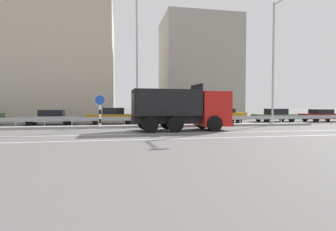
{
  "coord_description": "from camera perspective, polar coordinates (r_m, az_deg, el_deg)",
  "views": [
    {
      "loc": [
        -0.48,
        -17.91,
        1.69
      ],
      "look_at": [
        3.14,
        1.11,
        0.98
      ],
      "focal_mm": 28.0,
      "sensor_mm": 36.0,
      "label": 1
    }
  ],
  "objects": [
    {
      "name": "street_lamp_3",
      "position": [
        24.65,
        22.2,
        11.54
      ],
      "size": [
        0.71,
        2.62,
        10.5
      ],
      "color": "#ADADB2",
      "rests_on": "ground_plane"
    },
    {
      "name": "street_lamp_2",
      "position": [
        20.77,
        -6.7,
        13.88
      ],
      "size": [
        0.7,
        2.64,
        10.77
      ],
      "color": "#ADADB2",
      "rests_on": "ground_plane"
    },
    {
      "name": "parked_car_8",
      "position": [
        32.44,
        30.48,
        0.04
      ],
      "size": [
        4.57,
        1.81,
        1.33
      ],
      "rotation": [
        0.0,
        0.0,
        -1.57
      ],
      "color": "maroon",
      "rests_on": "ground_plane"
    },
    {
      "name": "ground_plane",
      "position": [
        18.0,
        -9.21,
        -3.31
      ],
      "size": [
        320.0,
        320.0,
        0.0
      ],
      "primitive_type": "plane",
      "color": "#605E5B"
    },
    {
      "name": "parked_car_6",
      "position": [
        26.52,
        11.71,
        0.02
      ],
      "size": [
        4.54,
        1.88,
        1.43
      ],
      "rotation": [
        0.0,
        0.0,
        1.56
      ],
      "color": "#B27A14",
      "rests_on": "ground_plane"
    },
    {
      "name": "background_building_1",
      "position": [
        38.14,
        6.69,
        10.03
      ],
      "size": [
        10.3,
        8.19,
        13.9
      ],
      "primitive_type": "cube",
      "color": "gray",
      "rests_on": "ground_plane"
    },
    {
      "name": "lane_strip_1",
      "position": [
        13.83,
        6.85,
        -4.92
      ],
      "size": [
        58.52,
        0.16,
        0.01
      ],
      "primitive_type": "cube",
      "color": "silver",
      "rests_on": "ground_plane"
    },
    {
      "name": "dump_truck",
      "position": [
        18.21,
        5.55,
        0.9
      ],
      "size": [
        6.79,
        2.85,
        3.17
      ],
      "rotation": [
        0.0,
        0.0,
        -1.53
      ],
      "color": "red",
      "rests_on": "ground_plane"
    },
    {
      "name": "background_building_0",
      "position": [
        37.58,
        -26.98,
        9.89
      ],
      "size": [
        19.41,
        15.45,
        13.84
      ],
      "primitive_type": "cube",
      "color": "#B7AD99",
      "rests_on": "ground_plane"
    },
    {
      "name": "parked_car_4",
      "position": [
        24.79,
        -12.11,
        -0.11
      ],
      "size": [
        4.65,
        2.04,
        1.52
      ],
      "rotation": [
        0.0,
        0.0,
        1.64
      ],
      "color": "#B27A14",
      "rests_on": "ground_plane"
    },
    {
      "name": "median_road_sign",
      "position": [
        20.66,
        -14.59,
        1.13
      ],
      "size": [
        0.8,
        0.16,
        2.53
      ],
      "color": "white",
      "rests_on": "ground_plane"
    },
    {
      "name": "lane_strip_0",
      "position": [
        16.27,
        4.13,
        -3.85
      ],
      "size": [
        58.52,
        0.16,
        0.01
      ],
      "primitive_type": "cube",
      "color": "silver",
      "rests_on": "ground_plane"
    },
    {
      "name": "parked_car_3",
      "position": [
        25.58,
        -24.18,
        -0.34
      ],
      "size": [
        4.91,
        2.21,
        1.33
      ],
      "rotation": [
        0.0,
        0.0,
        1.63
      ],
      "color": "#A3A3A8",
      "rests_on": "ground_plane"
    },
    {
      "name": "parked_car_7",
      "position": [
        29.97,
        22.26,
        0.06
      ],
      "size": [
        4.5,
        2.26,
        1.39
      ],
      "rotation": [
        0.0,
        0.0,
        1.5
      ],
      "color": "#335B33",
      "rests_on": "ground_plane"
    },
    {
      "name": "median_guardrail",
      "position": [
        22.03,
        -9.51,
        -0.83
      ],
      "size": [
        58.52,
        0.09,
        0.78
      ],
      "color": "#9EA0A5",
      "rests_on": "ground_plane"
    },
    {
      "name": "parked_car_5",
      "position": [
        24.88,
        0.58,
        -0.01
      ],
      "size": [
        4.84,
        1.91,
        1.52
      ],
      "rotation": [
        0.0,
        0.0,
        -1.53
      ],
      "color": "navy",
      "rests_on": "ground_plane"
    },
    {
      "name": "median_island",
      "position": [
        20.68,
        -9.41,
        -2.36
      ],
      "size": [
        32.19,
        1.1,
        0.18
      ],
      "primitive_type": "cube",
      "color": "gray",
      "rests_on": "ground_plane"
    }
  ]
}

